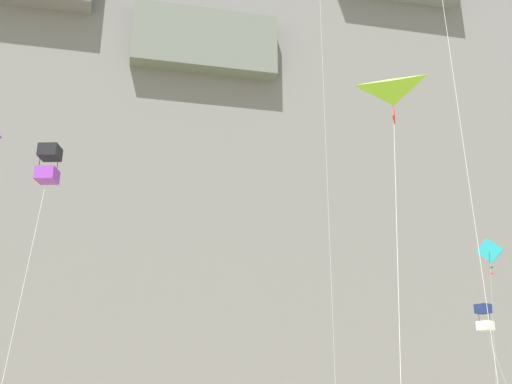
# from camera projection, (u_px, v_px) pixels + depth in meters

# --- Properties ---
(cliff_face) EXTENTS (180.00, 24.45, 81.88)m
(cliff_face) POSITION_uv_depth(u_px,v_px,m) (194.00, 92.00, 77.67)
(cliff_face) COLOR slate
(cliff_face) RESTS_ON ground
(kite_box_front_field) EXTENTS (1.06, 6.19, 13.69)m
(kite_box_front_field) POSITION_uv_depth(u_px,v_px,m) (48.00, 164.00, 27.13)
(kite_box_front_field) COLOR black
(kite_box_front_field) RESTS_ON ground
(kite_diamond_low_left) EXTENTS (2.95, 2.75, 15.75)m
(kite_diamond_low_left) POSITION_uv_depth(u_px,v_px,m) (489.00, 253.00, 49.28)
(kite_diamond_low_left) COLOR teal
(kite_diamond_low_left) RESTS_ON ground
(kite_box_mid_left) EXTENTS (1.40, 3.63, 10.16)m
(kite_box_mid_left) POSITION_uv_depth(u_px,v_px,m) (484.00, 317.00, 47.73)
(kite_box_mid_left) COLOR navy
(kite_box_mid_left) RESTS_ON ground
(kite_delta_near_cliff) EXTENTS (3.55, 4.94, 11.20)m
(kite_delta_near_cliff) POSITION_uv_depth(u_px,v_px,m) (395.00, 124.00, 18.83)
(kite_delta_near_cliff) COLOR #8CCC33
(kite_delta_near_cliff) RESTS_ON ground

